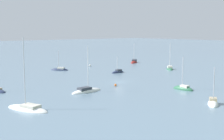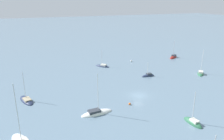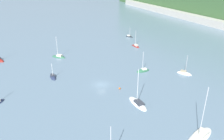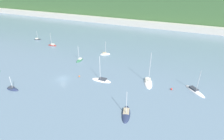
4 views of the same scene
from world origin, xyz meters
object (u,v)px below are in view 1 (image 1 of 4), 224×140
sailboat_11 (118,72)px  mooring_buoy_1 (90,65)px  sailboat_12 (60,70)px  sailboat_3 (170,69)px  mooring_buoy_0 (116,85)px  sailboat_1 (28,109)px  sailboat_8 (183,89)px  sailboat_5 (86,91)px  sailboat_0 (134,62)px  sailboat_2 (213,104)px

sailboat_11 → mooring_buoy_1: bearing=-103.3°
sailboat_12 → mooring_buoy_1: 14.09m
sailboat_3 → mooring_buoy_0: bearing=153.4°
sailboat_1 → mooring_buoy_0: size_ratio=22.75×
sailboat_3 → sailboat_8: (25.92, 25.05, -0.05)m
sailboat_11 → mooring_buoy_0: bearing=43.4°
sailboat_3 → sailboat_8: bearing=178.4°
mooring_buoy_1 → sailboat_8: bearing=78.3°
sailboat_8 → mooring_buoy_0: (8.77, -13.07, 0.20)m
sailboat_1 → sailboat_11: 48.02m
sailboat_3 → mooring_buoy_1: 28.82m
sailboat_8 → mooring_buoy_0: bearing=31.0°
sailboat_5 → sailboat_8: size_ratio=1.29×
sailboat_5 → sailboat_0: bearing=32.6°
mooring_buoy_1 → sailboat_11: bearing=80.7°
sailboat_3 → sailboat_11: sailboat_3 is taller
sailboat_5 → sailboat_12: sailboat_5 is taller
sailboat_8 → sailboat_11: size_ratio=1.43×
sailboat_5 → sailboat_8: bearing=-37.0°
sailboat_8 → mooring_buoy_0: size_ratio=14.62×
sailboat_0 → sailboat_2: sailboat_0 is taller
sailboat_2 → sailboat_8: 14.13m
sailboat_0 → sailboat_3: (5.50, 22.90, 0.01)m
sailboat_11 → sailboat_12: bearing=-61.3°
sailboat_2 → mooring_buoy_0: size_ratio=13.49×
sailboat_12 → sailboat_8: bearing=145.2°
mooring_buoy_0 → sailboat_5: bearing=6.6°
sailboat_3 → sailboat_11: 19.53m
sailboat_0 → mooring_buoy_0: sailboat_0 is taller
sailboat_3 → sailboat_12: sailboat_3 is taller
sailboat_5 → mooring_buoy_1: 46.73m
mooring_buoy_1 → sailboat_1: bearing=44.0°
sailboat_12 → sailboat_2: bearing=137.2°
sailboat_0 → mooring_buoy_0: (40.19, 34.88, 0.16)m
sailboat_3 → sailboat_12: size_ratio=1.31×
sailboat_5 → sailboat_11: bearing=32.6°
sailboat_3 → sailboat_5: bearing=150.9°
sailboat_3 → sailboat_5: (43.95, 13.05, -0.03)m
sailboat_5 → sailboat_12: (-14.31, -35.15, -0.01)m
sailboat_8 → sailboat_12: sailboat_8 is taller
sailboat_12 → sailboat_5: bearing=118.6°
sailboat_0 → sailboat_5: bearing=2.6°
sailboat_8 → sailboat_12: 47.29m
sailboat_11 → sailboat_0: bearing=-147.9°
sailboat_0 → sailboat_5: 61.13m
sailboat_0 → mooring_buoy_1: (21.20, -1.27, 0.24)m
sailboat_0 → mooring_buoy_1: size_ratio=12.12×
sailboat_11 → sailboat_5: bearing=32.1°
sailboat_5 → mooring_buoy_0: bearing=3.2°
sailboat_1 → sailboat_2: 32.56m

